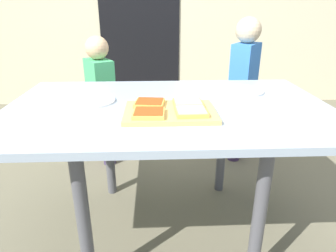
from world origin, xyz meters
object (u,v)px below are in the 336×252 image
Objects in this scene: pizza_slice_near_left at (149,113)px; child_left at (101,95)px; cutting_board at (169,112)px; child_right at (244,81)px; dining_table at (168,119)px; plate_white_left at (90,101)px; pizza_slice_far_right at (188,103)px; pizza_slice_far_left at (150,103)px; pizza_slice_near_right at (191,112)px; plate_white_right at (241,91)px.

child_left is at bearing 110.47° from pizza_slice_near_left.
cutting_board is 1.11m from child_right.
child_left is at bearing 119.86° from dining_table.
plate_white_left is (-0.28, 0.25, -0.02)m from pizza_slice_near_left.
child_right reaches higher than cutting_board.
pizza_slice_near_left is at bearing -41.56° from plate_white_left.
pizza_slice_far_right is (0.17, 0.13, 0.00)m from pizza_slice_near_left.
plate_white_left is at bearing 138.44° from pizza_slice_near_left.
child_left is at bearing 96.40° from plate_white_left.
pizza_slice_far_left is (-0.08, 0.07, 0.02)m from cutting_board.
cutting_board is 0.11m from pizza_slice_far_right.
pizza_slice_far_right is 1.03m from child_left.
pizza_slice_far_left is 0.21m from pizza_slice_near_right.
plate_white_left is at bearing -169.11° from plate_white_right.
plate_white_right is 0.78m from plate_white_left.
child_left is at bearing -178.84° from child_right.
dining_table is 1.58× the size of child_left.
cutting_board is 0.52m from plate_white_right.
pizza_slice_near_right reaches higher than cutting_board.
plate_white_left is (-0.29, 0.12, -0.02)m from pizza_slice_far_left.
pizza_slice_near_right is at bearing -36.28° from pizza_slice_far_left.
child_right reaches higher than plate_white_left.
pizza_slice_near_right is (0.17, -0.12, 0.00)m from pizza_slice_far_left.
pizza_slice_near_right is at bearing -31.50° from cutting_board.
dining_table is 11.50× the size of pizza_slice_near_right.
dining_table is 0.38m from plate_white_left.
pizza_slice_near_right is 1.12m from child_right.
pizza_slice_far_left and pizza_slice_near_left have the same top height.
plate_white_left is (-0.77, -0.15, 0.00)m from plate_white_right.
pizza_slice_far_right is at bearing 90.73° from pizza_slice_near_right.
child_right is at bearing 57.66° from cutting_board.
pizza_slice_far_left is 0.59× the size of plate_white_left.
cutting_board is 2.75× the size of pizza_slice_far_left.
cutting_board is 2.95× the size of pizza_slice_near_right.
dining_table is 1.00m from child_right.
pizza_slice_near_right is at bearing -89.27° from pizza_slice_far_right.
child_right is (0.68, 1.00, -0.12)m from pizza_slice_near_left.
pizza_slice_near_left is at bearing -124.05° from child_right.
pizza_slice_near_left reaches higher than plate_white_right.
cutting_board reaches higher than plate_white_right.
dining_table is at bearing 65.34° from pizza_slice_near_left.
cutting_board is (-0.00, -0.13, 0.08)m from dining_table.
pizza_slice_near_left is at bearing -176.72° from pizza_slice_near_right.
child_left is (-0.53, 0.85, -0.20)m from pizza_slice_far_right.
child_right is (0.67, 0.87, -0.12)m from pizza_slice_far_left.
dining_table is 11.40× the size of pizza_slice_near_left.
pizza_slice_far_left is 0.59× the size of plate_white_right.
plate_white_right is 0.25× the size of child_left.
pizza_slice_far_right is (0.17, -0.01, 0.00)m from pizza_slice_far_left.
cutting_board is 0.11m from pizza_slice_far_left.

